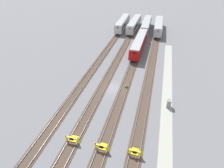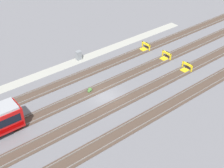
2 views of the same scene
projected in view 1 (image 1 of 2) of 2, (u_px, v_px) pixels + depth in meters
ground_plane at (113, 88)px, 37.45m from camera, size 400.00×400.00×0.00m
service_walkway at (167, 97)px, 35.02m from camera, size 54.00×2.00×0.01m
rail_track_nearest at (146, 93)px, 35.91m from camera, size 90.00×2.23×0.21m
rail_track_near_inner at (124, 90)px, 36.92m from camera, size 90.00×2.24×0.21m
rail_track_middle at (103, 86)px, 37.93m from camera, size 90.00×2.24×0.21m
rail_track_far_inner at (83, 83)px, 38.95m from camera, size 90.00×2.23×0.21m
subway_car_front_row_leftmost at (159, 26)px, 66.04m from camera, size 18.06×3.23×3.70m
subway_car_front_row_left_inner at (146, 25)px, 66.98m from camera, size 18.04×3.12×3.70m
subway_car_front_row_centre at (139, 43)px, 52.30m from camera, size 18.03×3.04×3.70m
subway_car_front_row_right_inner at (123, 23)px, 69.07m from camera, size 18.05×3.20×3.70m
subway_car_front_row_rightmost at (134, 24)px, 68.22m from camera, size 18.06×3.23×3.70m
bumper_stop_nearest_track at (135, 152)px, 24.45m from camera, size 1.34×2.00×1.22m
bumper_stop_near_inner_track at (102, 147)px, 25.12m from camera, size 1.35×2.00×1.22m
bumper_stop_middle_track at (73, 139)px, 26.22m from camera, size 1.36×2.01×1.22m
electrical_cabinet at (169, 103)px, 32.27m from camera, size 0.90×0.73×1.60m
weed_clump at (126, 86)px, 37.59m from camera, size 0.92×0.70×0.64m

